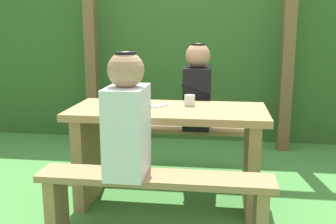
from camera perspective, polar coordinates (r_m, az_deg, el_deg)
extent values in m
plane|color=#478940|center=(3.07, 0.00, -12.82)|extent=(12.00, 12.00, 0.00)
cube|color=#315B27|center=(5.04, 3.44, 7.90)|extent=(6.40, 1.03, 1.85)
cube|color=brown|center=(4.47, -11.00, 9.99)|extent=(0.12, 0.12, 2.29)
cube|color=brown|center=(4.29, 16.93, 9.62)|extent=(0.12, 0.12, 2.29)
cube|color=#9E7A51|center=(2.85, 0.00, 0.07)|extent=(1.40, 0.64, 0.05)
cube|color=#9E7A51|center=(3.08, -11.20, -6.24)|extent=(0.08, 0.54, 0.68)
cube|color=#9E7A51|center=(2.93, 11.79, -7.21)|extent=(0.08, 0.54, 0.68)
cube|color=#9E7A51|center=(2.37, -1.90, -9.44)|extent=(1.40, 0.24, 0.04)
cube|color=#9E7A51|center=(2.63, -15.67, -12.94)|extent=(0.07, 0.22, 0.40)
cube|color=#9E7A51|center=(2.45, 13.10, -14.75)|extent=(0.07, 0.22, 0.40)
cube|color=#9E7A51|center=(3.48, 1.28, -2.40)|extent=(1.40, 0.24, 0.04)
cube|color=#9E7A51|center=(3.66, -8.48, -5.42)|extent=(0.07, 0.22, 0.40)
cube|color=#9E7A51|center=(3.53, 11.38, -6.18)|extent=(0.07, 0.22, 0.40)
cube|color=silver|center=(2.32, -5.87, -2.75)|extent=(0.22, 0.34, 0.52)
sphere|color=tan|center=(2.25, -6.07, 6.00)|extent=(0.21, 0.21, 0.21)
cylinder|color=black|center=(2.25, -6.12, 8.26)|extent=(0.12, 0.12, 0.02)
cylinder|color=silver|center=(2.43, -5.16, 0.47)|extent=(0.25, 0.07, 0.15)
cube|color=black|center=(3.40, 4.21, 2.07)|extent=(0.22, 0.34, 0.52)
sphere|color=tan|center=(3.36, 4.30, 8.03)|extent=(0.21, 0.21, 0.21)
cylinder|color=black|center=(3.36, 4.33, 9.55)|extent=(0.12, 0.12, 0.02)
cylinder|color=black|center=(3.25, 4.09, 3.45)|extent=(0.25, 0.07, 0.15)
cylinder|color=silver|center=(2.94, 3.12, 1.70)|extent=(0.08, 0.08, 0.08)
cylinder|color=silver|center=(2.77, -5.67, 2.07)|extent=(0.07, 0.07, 0.18)
cylinder|color=silver|center=(2.75, -5.73, 4.57)|extent=(0.04, 0.04, 0.07)
cube|color=silver|center=(2.91, -1.30, 0.93)|extent=(0.12, 0.16, 0.01)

